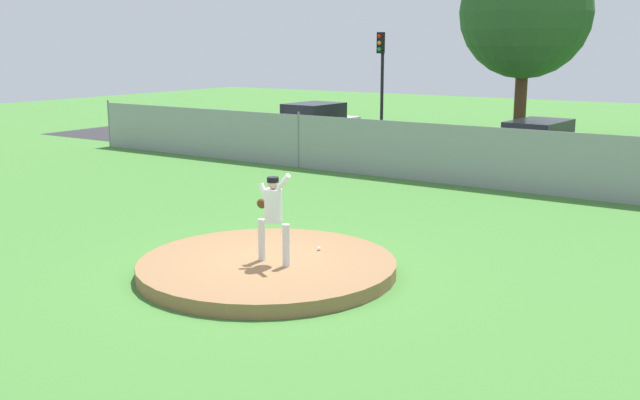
% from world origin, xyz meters
% --- Properties ---
extents(ground_plane, '(80.00, 80.00, 0.00)m').
position_xyz_m(ground_plane, '(0.00, 6.00, 0.00)').
color(ground_plane, '#427A33').
extents(asphalt_strip, '(44.00, 7.00, 0.01)m').
position_xyz_m(asphalt_strip, '(0.00, 14.50, 0.00)').
color(asphalt_strip, '#2B2B2D').
rests_on(asphalt_strip, ground_plane).
extents(pitchers_mound, '(4.75, 4.75, 0.25)m').
position_xyz_m(pitchers_mound, '(0.00, 0.00, 0.13)').
color(pitchers_mound, olive).
rests_on(pitchers_mound, ground_plane).
extents(pitcher_youth, '(0.79, 0.32, 1.68)m').
position_xyz_m(pitcher_youth, '(0.21, -0.08, 1.23)').
color(pitcher_youth, silver).
rests_on(pitcher_youth, pitchers_mound).
extents(baseball, '(0.07, 0.07, 0.07)m').
position_xyz_m(baseball, '(0.44, 1.05, 0.29)').
color(baseball, white).
rests_on(baseball, pitchers_mound).
extents(chainlink_fence, '(31.86, 0.07, 1.91)m').
position_xyz_m(chainlink_fence, '(0.00, 10.00, 0.90)').
color(chainlink_fence, gray).
rests_on(chainlink_fence, ground_plane).
extents(parked_car_silver, '(2.07, 4.90, 1.58)m').
position_xyz_m(parked_car_silver, '(0.32, 14.84, 0.77)').
color(parked_car_silver, '#B7BABF').
rests_on(parked_car_silver, ground_plane).
extents(parked_car_white, '(2.11, 4.28, 1.76)m').
position_xyz_m(parked_car_white, '(-9.02, 14.86, 0.83)').
color(parked_car_white, silver).
rests_on(parked_car_white, ground_plane).
extents(traffic_light_near, '(0.28, 0.46, 4.65)m').
position_xyz_m(traffic_light_near, '(-7.81, 18.33, 3.19)').
color(traffic_light_near, black).
rests_on(traffic_light_near, ground_plane).
extents(tree_leaning_west, '(5.65, 5.65, 8.30)m').
position_xyz_m(tree_leaning_west, '(-2.67, 21.72, 5.45)').
color(tree_leaning_west, '#4C331E').
rests_on(tree_leaning_west, ground_plane).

